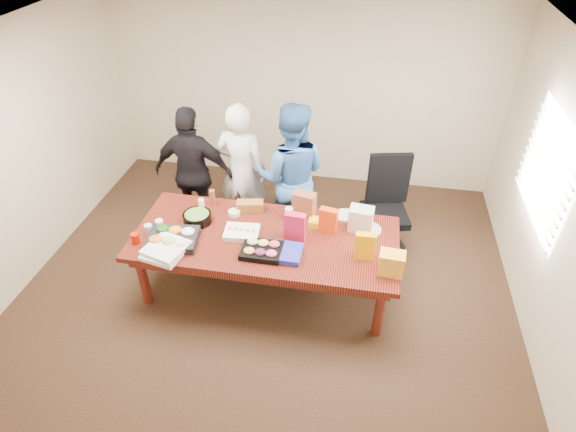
% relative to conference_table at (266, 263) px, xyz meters
% --- Properties ---
extents(floor, '(5.50, 5.00, 0.02)m').
position_rel_conference_table_xyz_m(floor, '(0.00, 0.00, -0.39)').
color(floor, '#47301E').
rests_on(floor, ground).
extents(ceiling, '(5.50, 5.00, 0.02)m').
position_rel_conference_table_xyz_m(ceiling, '(0.00, 0.00, 2.33)').
color(ceiling, white).
rests_on(ceiling, wall_back).
extents(wall_back, '(5.50, 0.04, 2.70)m').
position_rel_conference_table_xyz_m(wall_back, '(0.00, 2.50, 0.98)').
color(wall_back, beige).
rests_on(wall_back, floor).
extents(wall_left, '(0.04, 5.00, 2.70)m').
position_rel_conference_table_xyz_m(wall_left, '(-2.75, 0.00, 0.98)').
color(wall_left, beige).
rests_on(wall_left, floor).
extents(wall_right, '(0.04, 5.00, 2.70)m').
position_rel_conference_table_xyz_m(wall_right, '(2.75, 0.00, 0.98)').
color(wall_right, beige).
rests_on(wall_right, floor).
extents(window_panel, '(0.03, 1.40, 1.10)m').
position_rel_conference_table_xyz_m(window_panel, '(2.72, 0.60, 1.12)').
color(window_panel, white).
rests_on(window_panel, wall_right).
extents(window_blinds, '(0.04, 1.36, 1.00)m').
position_rel_conference_table_xyz_m(window_blinds, '(2.68, 0.60, 1.12)').
color(window_blinds, beige).
rests_on(window_blinds, wall_right).
extents(conference_table, '(2.80, 1.20, 0.75)m').
position_rel_conference_table_xyz_m(conference_table, '(0.00, 0.00, 0.00)').
color(conference_table, '#4C1C0F').
rests_on(conference_table, floor).
extents(office_chair, '(0.72, 0.72, 1.19)m').
position_rel_conference_table_xyz_m(office_chair, '(1.26, 0.90, 0.22)').
color(office_chair, black).
rests_on(office_chair, floor).
extents(person_center, '(0.69, 0.50, 1.78)m').
position_rel_conference_table_xyz_m(person_center, '(-0.51, 1.01, 0.51)').
color(person_center, silver).
rests_on(person_center, floor).
extents(person_right, '(0.95, 0.77, 1.84)m').
position_rel_conference_table_xyz_m(person_right, '(0.10, 0.96, 0.55)').
color(person_right, '#3362A4').
rests_on(person_right, floor).
extents(person_left, '(1.01, 0.43, 1.71)m').
position_rel_conference_table_xyz_m(person_left, '(-1.10, 0.93, 0.48)').
color(person_left, black).
rests_on(person_left, floor).
extents(veggie_tray, '(0.56, 0.47, 0.08)m').
position_rel_conference_table_xyz_m(veggie_tray, '(-0.92, -0.26, 0.41)').
color(veggie_tray, black).
rests_on(veggie_tray, conference_table).
extents(fruit_tray, '(0.41, 0.32, 0.06)m').
position_rel_conference_table_xyz_m(fruit_tray, '(0.03, -0.26, 0.41)').
color(fruit_tray, black).
rests_on(fruit_tray, conference_table).
extents(sheet_cake, '(0.38, 0.30, 0.06)m').
position_rel_conference_table_xyz_m(sheet_cake, '(-0.25, -0.02, 0.41)').
color(sheet_cake, white).
rests_on(sheet_cake, conference_table).
extents(salad_bowl, '(0.39, 0.39, 0.10)m').
position_rel_conference_table_xyz_m(salad_bowl, '(-0.79, 0.13, 0.43)').
color(salad_bowl, black).
rests_on(salad_bowl, conference_table).
extents(chip_bag_blue, '(0.42, 0.31, 0.06)m').
position_rel_conference_table_xyz_m(chip_bag_blue, '(0.22, -0.25, 0.41)').
color(chip_bag_blue, '#272BA7').
rests_on(chip_bag_blue, conference_table).
extents(chip_bag_red, '(0.22, 0.10, 0.31)m').
position_rel_conference_table_xyz_m(chip_bag_red, '(0.31, 0.03, 0.53)').
color(chip_bag_red, red).
rests_on(chip_bag_red, conference_table).
extents(chip_bag_yellow, '(0.21, 0.09, 0.30)m').
position_rel_conference_table_xyz_m(chip_bag_yellow, '(1.04, -0.15, 0.53)').
color(chip_bag_yellow, '#FDAE00').
rests_on(chip_bag_yellow, conference_table).
extents(chip_bag_orange, '(0.20, 0.12, 0.29)m').
position_rel_conference_table_xyz_m(chip_bag_orange, '(0.64, 0.20, 0.52)').
color(chip_bag_orange, '#E63C0D').
rests_on(chip_bag_orange, conference_table).
extents(mayo_jar, '(0.11, 0.11, 0.14)m').
position_rel_conference_table_xyz_m(mayo_jar, '(0.19, 0.35, 0.45)').
color(mayo_jar, white).
rests_on(mayo_jar, conference_table).
extents(mustard_bottle, '(0.07, 0.07, 0.17)m').
position_rel_conference_table_xyz_m(mustard_bottle, '(0.36, 0.48, 0.46)').
color(mustard_bottle, '#CCDC19').
rests_on(mustard_bottle, conference_table).
extents(dressing_bottle, '(0.08, 0.08, 0.20)m').
position_rel_conference_table_xyz_m(dressing_bottle, '(-0.72, 0.46, 0.47)').
color(dressing_bottle, brown).
rests_on(dressing_bottle, conference_table).
extents(ranch_bottle, '(0.07, 0.07, 0.19)m').
position_rel_conference_table_xyz_m(ranch_bottle, '(-0.78, 0.27, 0.47)').
color(ranch_bottle, beige).
rests_on(ranch_bottle, conference_table).
extents(banana_bunch, '(0.25, 0.16, 0.08)m').
position_rel_conference_table_xyz_m(banana_bunch, '(0.55, 0.28, 0.42)').
color(banana_bunch, yellow).
rests_on(banana_bunch, conference_table).
extents(bread_loaf, '(0.32, 0.18, 0.12)m').
position_rel_conference_table_xyz_m(bread_loaf, '(-0.27, 0.43, 0.43)').
color(bread_loaf, '#905620').
rests_on(bread_loaf, conference_table).
extents(kraft_bag, '(0.26, 0.19, 0.31)m').
position_rel_conference_table_xyz_m(kraft_bag, '(0.35, 0.42, 0.53)').
color(kraft_bag, brown).
rests_on(kraft_bag, conference_table).
extents(red_cup, '(0.10, 0.10, 0.11)m').
position_rel_conference_table_xyz_m(red_cup, '(-1.30, -0.33, 0.43)').
color(red_cup, '#C50F00').
rests_on(red_cup, conference_table).
extents(clear_cup_a, '(0.08, 0.08, 0.11)m').
position_rel_conference_table_xyz_m(clear_cup_a, '(-1.23, -0.17, 0.43)').
color(clear_cup_a, silver).
rests_on(clear_cup_a, conference_table).
extents(clear_cup_b, '(0.09, 0.09, 0.11)m').
position_rel_conference_table_xyz_m(clear_cup_b, '(-1.14, -0.07, 0.43)').
color(clear_cup_b, white).
rests_on(clear_cup_b, conference_table).
extents(pizza_box_lower, '(0.45, 0.45, 0.04)m').
position_rel_conference_table_xyz_m(pizza_box_lower, '(-0.93, -0.45, 0.40)').
color(pizza_box_lower, white).
rests_on(pizza_box_lower, conference_table).
extents(pizza_box_upper, '(0.47, 0.47, 0.04)m').
position_rel_conference_table_xyz_m(pizza_box_upper, '(-0.92, -0.43, 0.44)').
color(pizza_box_upper, white).
rests_on(pizza_box_upper, pizza_box_lower).
extents(plate_a, '(0.28, 0.28, 0.02)m').
position_rel_conference_table_xyz_m(plate_a, '(1.07, 0.31, 0.38)').
color(plate_a, silver).
rests_on(plate_a, conference_table).
extents(plate_b, '(0.29, 0.29, 0.02)m').
position_rel_conference_table_xyz_m(plate_b, '(0.80, 0.52, 0.38)').
color(plate_b, beige).
rests_on(plate_b, conference_table).
extents(dip_bowl_a, '(0.16, 0.16, 0.05)m').
position_rel_conference_table_xyz_m(dip_bowl_a, '(0.21, 0.46, 0.40)').
color(dip_bowl_a, white).
rests_on(dip_bowl_a, conference_table).
extents(dip_bowl_b, '(0.16, 0.16, 0.05)m').
position_rel_conference_table_xyz_m(dip_bowl_b, '(-0.42, 0.31, 0.40)').
color(dip_bowl_b, '#F6E9B6').
rests_on(dip_bowl_b, conference_table).
extents(grocery_bag_white, '(0.27, 0.20, 0.27)m').
position_rel_conference_table_xyz_m(grocery_bag_white, '(0.98, 0.31, 0.51)').
color(grocery_bag_white, beige).
rests_on(grocery_bag_white, conference_table).
extents(grocery_bag_yellow, '(0.25, 0.18, 0.24)m').
position_rel_conference_table_xyz_m(grocery_bag_yellow, '(1.30, -0.32, 0.50)').
color(grocery_bag_yellow, yellow).
rests_on(grocery_bag_yellow, conference_table).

